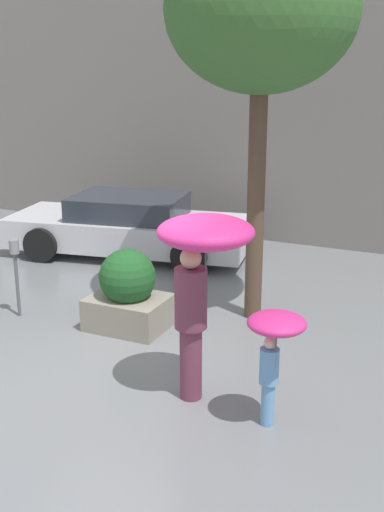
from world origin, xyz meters
name	(u,v)px	position (x,y,z in m)	size (l,w,h in m)	color
ground_plane	(108,369)	(0.00, 0.00, 0.00)	(40.00, 40.00, 0.00)	slate
building_facade	(278,92)	(0.00, 6.50, 3.00)	(18.00, 0.30, 6.00)	gray
planter_box	(128,293)	(-0.41, 1.22, 0.51)	(1.08, 0.82, 1.14)	gray
person_adult	(201,259)	(1.31, -0.16, 1.63)	(1.02, 1.02, 2.09)	brown
person_child	(274,339)	(2.21, -0.40, 0.98)	(0.59, 0.59, 1.26)	#669ED1
parked_car_near	(129,226)	(-2.18, 4.33, 0.55)	(4.82, 2.54, 1.15)	silver
street_tree	(261,12)	(1.04, 2.34, 4.20)	(2.53, 2.53, 5.31)	brown
parking_meter	(15,261)	(-2.09, 0.92, 0.84)	(0.14, 0.14, 1.16)	#595B60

